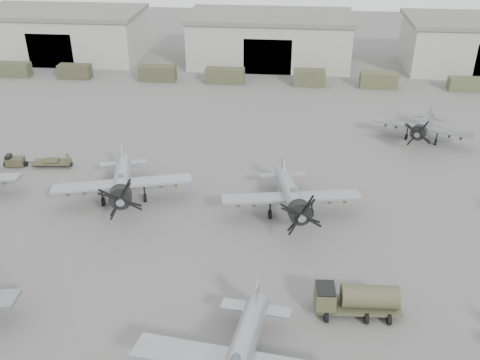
% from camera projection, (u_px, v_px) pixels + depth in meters
% --- Properties ---
extents(ground, '(220.00, 220.00, 0.00)m').
position_uv_depth(ground, '(232.00, 283.00, 43.52)').
color(ground, '#585855').
rests_on(ground, ground).
extents(hangar_left, '(29.00, 14.80, 8.70)m').
position_uv_depth(hangar_left, '(64.00, 34.00, 98.58)').
color(hangar_left, '#AFAFA4').
rests_on(hangar_left, ground).
extents(hangar_center, '(29.00, 14.80, 8.70)m').
position_uv_depth(hangar_center, '(270.00, 39.00, 95.38)').
color(hangar_center, '#AFAFA4').
rests_on(hangar_center, ground).
extents(support_truck_0, '(5.78, 2.20, 2.31)m').
position_uv_depth(support_truck_0, '(13.00, 69.00, 90.10)').
color(support_truck_0, '#3D422B').
rests_on(support_truck_0, ground).
extents(support_truck_1, '(5.34, 2.20, 2.30)m').
position_uv_depth(support_truck_1, '(75.00, 71.00, 89.20)').
color(support_truck_1, '#393825').
rests_on(support_truck_1, ground).
extents(support_truck_2, '(6.04, 2.20, 2.52)m').
position_uv_depth(support_truck_2, '(158.00, 73.00, 87.96)').
color(support_truck_2, '#393D28').
rests_on(support_truck_2, ground).
extents(support_truck_3, '(6.33, 2.20, 2.38)m').
position_uv_depth(support_truck_3, '(225.00, 76.00, 87.05)').
color(support_truck_3, '#3F412B').
rests_on(support_truck_3, ground).
extents(support_truck_4, '(5.05, 2.20, 2.59)m').
position_uv_depth(support_truck_4, '(309.00, 78.00, 85.85)').
color(support_truck_4, '#40442C').
rests_on(support_truck_4, ground).
extents(support_truck_5, '(5.84, 2.20, 2.45)m').
position_uv_depth(support_truck_5, '(378.00, 80.00, 84.96)').
color(support_truck_5, '#46472E').
rests_on(support_truck_5, ground).
extents(support_truck_6, '(5.65, 2.20, 2.01)m').
position_uv_depth(support_truck_6, '(467.00, 84.00, 83.92)').
color(support_truck_6, '#454B31').
rests_on(support_truck_6, ground).
extents(aircraft_mid_1, '(13.94, 12.55, 5.56)m').
position_uv_depth(aircraft_mid_1, '(122.00, 182.00, 53.16)').
color(aircraft_mid_1, '#9FA2A7').
rests_on(aircraft_mid_1, ground).
extents(aircraft_mid_2, '(13.61, 12.25, 5.40)m').
position_uv_depth(aircraft_mid_2, '(292.00, 196.00, 50.94)').
color(aircraft_mid_2, '#93959B').
rests_on(aircraft_mid_2, ground).
extents(aircraft_far_1, '(11.85, 10.70, 4.79)m').
position_uv_depth(aircraft_far_1, '(423.00, 126.00, 66.29)').
color(aircraft_far_1, gray).
rests_on(aircraft_far_1, ground).
extents(fuel_tanker, '(6.50, 3.14, 2.48)m').
position_uv_depth(fuel_tanker, '(357.00, 298.00, 39.86)').
color(fuel_tanker, '#42422B').
rests_on(fuel_tanker, ground).
extents(tug_trailer, '(7.42, 2.12, 1.47)m').
position_uv_depth(tug_trailer, '(29.00, 162.00, 61.39)').
color(tug_trailer, '#383625').
rests_on(tug_trailer, ground).
extents(ground_crew, '(0.70, 0.84, 1.97)m').
position_uv_depth(ground_crew, '(69.00, 161.00, 60.59)').
color(ground_crew, '#45472F').
rests_on(ground_crew, ground).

